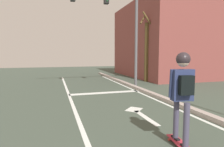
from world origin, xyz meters
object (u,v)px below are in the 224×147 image
(skateboard, at_px, (180,144))
(roadside_tree, at_px, (147,50))
(skater, at_px, (183,86))
(traffic_signal_mast, at_px, (113,15))

(skateboard, xyz_separation_m, roadside_tree, (3.69, 8.61, 2.09))
(roadside_tree, bearing_deg, skater, -113.19)
(traffic_signal_mast, relative_size, roadside_tree, 1.22)
(skateboard, relative_size, roadside_tree, 0.19)
(skateboard, bearing_deg, traffic_signal_mast, 83.41)
(skater, bearing_deg, skateboard, 80.57)
(skater, relative_size, roadside_tree, 0.38)
(traffic_signal_mast, xyz_separation_m, roadside_tree, (2.87, 1.46, -1.85))
(skater, bearing_deg, traffic_signal_mast, 83.40)
(skater, xyz_separation_m, roadside_tree, (3.69, 8.62, 0.93))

